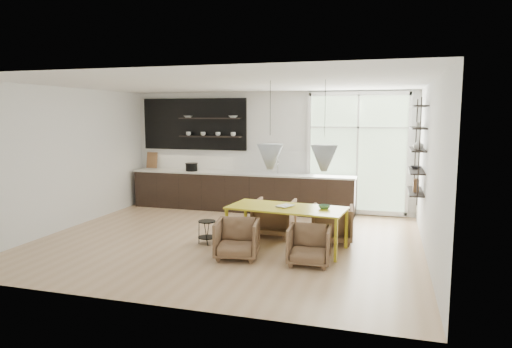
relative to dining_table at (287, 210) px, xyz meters
name	(u,v)px	position (x,y,z in m)	size (l,w,h in m)	color
room	(272,159)	(-0.59, 1.26, 0.77)	(7.02, 6.01, 2.91)	tan
kitchen_run	(238,186)	(-1.86, 2.86, -0.09)	(5.54, 0.69, 2.75)	black
right_shelving	(417,152)	(2.19, 1.34, 0.96)	(0.26, 1.22, 1.90)	black
dining_table	(287,210)	(0.00, 0.00, 0.00)	(2.12, 1.14, 0.74)	gold
armchair_back_left	(274,217)	(-0.43, 0.82, -0.34)	(0.76, 0.78, 0.71)	brown
armchair_back_right	(332,224)	(0.73, 0.66, -0.35)	(0.73, 0.75, 0.68)	brown
armchair_front_left	(237,239)	(-0.67, -0.76, -0.37)	(0.68, 0.70, 0.64)	brown
armchair_front_right	(309,245)	(0.53, -0.74, -0.38)	(0.66, 0.67, 0.61)	brown
wire_stool	(207,229)	(-1.46, -0.11, -0.42)	(0.34, 0.34, 0.43)	black
table_book	(280,205)	(-0.13, 0.07, 0.06)	(0.22, 0.30, 0.03)	white
table_bowl	(324,207)	(0.65, 0.05, 0.08)	(0.20, 0.20, 0.06)	#497A55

